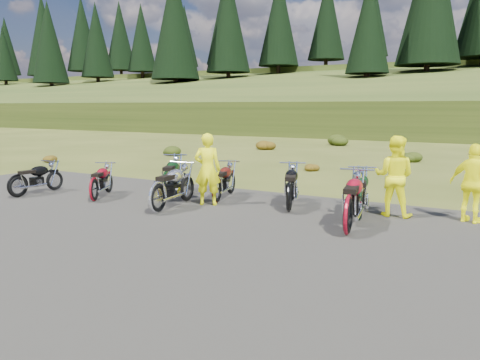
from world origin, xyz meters
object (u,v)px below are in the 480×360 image
Objects in this scene: motorcycle_7 at (359,222)px; person_middle at (207,170)px; motorcycle_0 at (19,198)px; motorcycle_3 at (158,214)px.

person_middle is at bearing 79.80° from motorcycle_7.
motorcycle_0 is 0.99× the size of person_middle.
motorcycle_0 is 0.85× the size of motorcycle_3.
motorcycle_7 reaches higher than motorcycle_0.
motorcycle_7 is at bearing 160.87° from person_middle.
motorcycle_3 is 1.03× the size of motorcycle_7.
person_middle is (5.25, 1.82, 0.94)m from motorcycle_0.
motorcycle_0 is at bearing 87.26° from motorcycle_3.
motorcycle_3 is at bearing -84.51° from motorcycle_0.
motorcycle_3 is at bearing 47.63° from person_middle.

